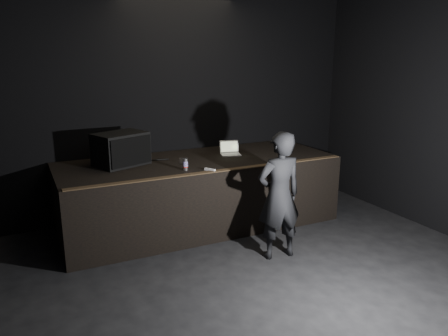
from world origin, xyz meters
name	(u,v)px	position (x,y,z in m)	size (l,w,h in m)	color
ground	(308,319)	(0.00, 0.00, 0.00)	(7.00, 7.00, 0.00)	black
room_walls	(319,111)	(0.00, 0.00, 2.02)	(6.10, 7.10, 3.52)	black
stage_riser	(199,192)	(0.00, 2.73, 0.50)	(4.00, 1.50, 1.00)	black
riser_lip	(219,171)	(0.00, 2.02, 1.01)	(3.92, 0.10, 0.01)	brown
stage_monitor	(121,149)	(-1.08, 2.90, 1.23)	(0.80, 0.70, 0.45)	black
cable	(133,161)	(-0.89, 3.01, 1.01)	(0.02, 0.02, 1.02)	black
laptop	(230,151)	(0.57, 2.85, 1.05)	(0.35, 0.32, 0.20)	silver
beer_can	(185,164)	(-0.38, 2.26, 1.08)	(0.07, 0.07, 0.16)	silver
plastic_cup	(182,161)	(-0.31, 2.60, 1.04)	(0.07, 0.07, 0.09)	white
wii_remote	(210,170)	(-0.10, 2.09, 1.02)	(0.04, 0.16, 0.03)	white
person	(279,196)	(0.48, 1.30, 0.80)	(0.59, 0.39, 1.61)	black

